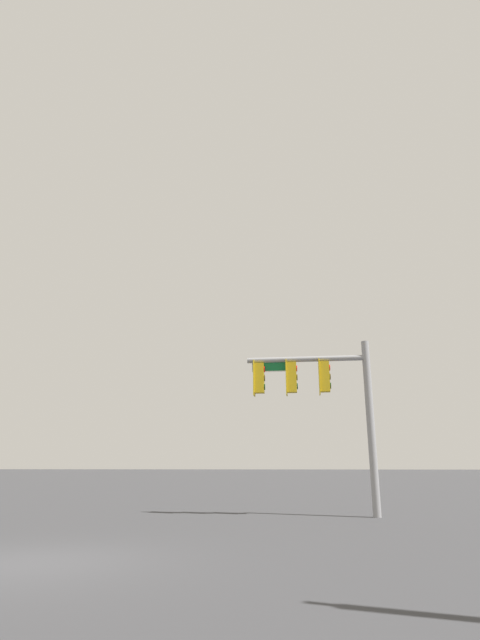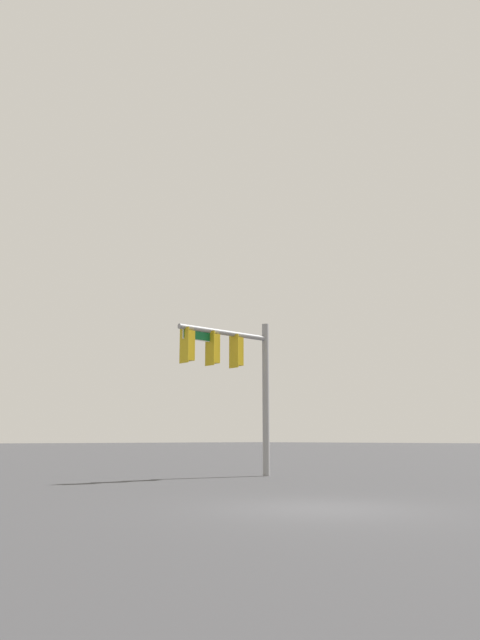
{
  "view_description": "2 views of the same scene",
  "coord_description": "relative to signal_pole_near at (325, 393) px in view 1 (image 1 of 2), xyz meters",
  "views": [
    {
      "loc": [
        -4.72,
        9.24,
        1.68
      ],
      "look_at": [
        -2.99,
        -7.8,
        6.67
      ],
      "focal_mm": 28.0,
      "sensor_mm": 36.0,
      "label": 1
    },
    {
      "loc": [
        10.48,
        8.57,
        1.42
      ],
      "look_at": [
        -5.92,
        -8.76,
        5.99
      ],
      "focal_mm": 35.0,
      "sensor_mm": 36.0,
      "label": 2
    }
  ],
  "objects": [
    {
      "name": "signal_pole_near",
      "position": [
        0.0,
        0.0,
        0.0
      ],
      "size": [
        4.48,
        0.59,
        6.04
      ],
      "color": "gray",
      "rests_on": "ground_plane"
    },
    {
      "name": "ground_plane",
      "position": [
        5.93,
        8.95,
        -4.16
      ],
      "size": [
        400.0,
        400.0,
        0.0
      ],
      "primitive_type": "plane",
      "color": "#38383A"
    }
  ]
}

